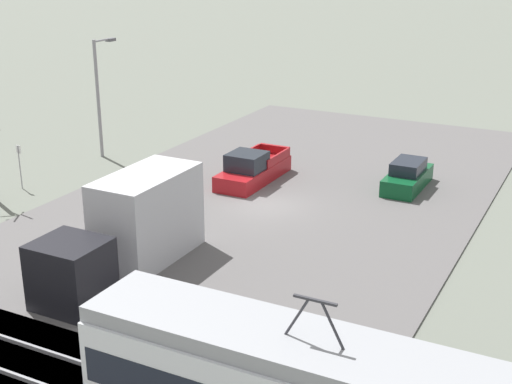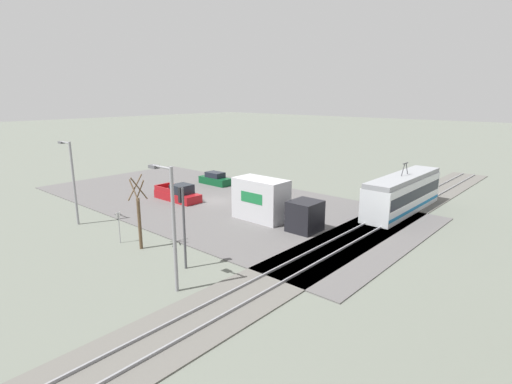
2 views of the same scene
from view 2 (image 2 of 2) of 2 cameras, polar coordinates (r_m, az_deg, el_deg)
The scene contains 12 objects.
ground_plane at distance 41.87m, azimuth -5.99°, elevation -1.36°, with size 320.00×320.00×0.00m, color #60665B.
road_surface at distance 41.86m, azimuth -5.99°, elevation -1.30°, with size 19.92×41.14×0.08m.
rail_bed at distance 32.38m, azimuth 13.87°, elevation -6.16°, with size 67.22×4.40×0.22m.
light_rail_tram at distance 40.08m, azimuth 20.23°, elevation -0.22°, with size 12.23×2.71×4.61m.
box_truck at distance 34.38m, azimuth 2.13°, elevation -1.59°, with size 2.48×8.25×3.65m.
pickup_truck at distance 42.47m, azimuth -11.05°, elevation -0.28°, with size 2.02×5.54×1.78m.
sedan_car_0 at distance 49.49m, azimuth -5.85°, elevation 1.83°, with size 1.71×4.30×1.52m.
traffic_light_pole at distance 25.29m, azimuth -10.40°, elevation -3.52°, with size 0.28×0.47×5.30m.
street_tree at distance 29.55m, azimuth -16.37°, elevation -3.32°, with size 1.27×1.05×5.39m.
street_lamp_near_crossing at distance 22.34m, azimuth -12.04°, elevation -3.89°, with size 0.36×1.95×7.16m.
street_lamp_mid_block at distance 36.89m, azimuth -24.80°, elevation 2.02°, with size 0.36×1.95×7.10m.
no_parking_sign at distance 31.44m, azimuth -18.99°, elevation -4.41°, with size 0.32×0.08×2.40m.
Camera 2 is at (27.25, 29.89, 10.82)m, focal length 28.00 mm.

